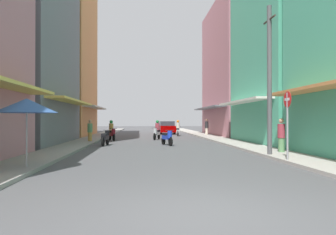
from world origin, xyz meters
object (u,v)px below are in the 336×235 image
Objects in this scene: pedestrian_midway at (90,131)px; motorbike_black at (105,137)px; parked_car at (166,127)px; pedestrian_foreground at (207,127)px; motorbike_blue at (167,137)px; vendor_umbrella at (27,106)px; utility_pole at (269,79)px; motorbike_maroon at (112,132)px; motorbike_silver at (157,131)px; motorbike_white at (178,129)px; pedestrian_far at (281,136)px; street_sign_no_entry at (287,117)px.

motorbike_black is at bearing -62.48° from pedestrian_midway.
pedestrian_foreground reaches higher than parked_car.
vendor_umbrella reaches higher than motorbike_blue.
vendor_umbrella is (0.07, -12.47, 1.24)m from pedestrian_midway.
utility_pole is at bearing -46.02° from pedestrian_midway.
motorbike_maroon reaches higher than motorbike_blue.
motorbike_silver is 0.96× the size of motorbike_black.
parked_car is (1.53, 10.42, 0.04)m from motorbike_silver.
motorbike_white is 1.08× the size of pedestrian_far.
street_sign_no_entry reaches higher than motorbike_blue.
utility_pole reaches higher than motorbike_blue.
parked_car is at bearing 127.39° from pedestrian_foreground.
motorbike_silver is at bearing 114.14° from pedestrian_far.
pedestrian_foreground is at bearing 47.08° from motorbike_silver.
parked_car reaches higher than motorbike_black.
motorbike_maroon is 15.49m from street_sign_no_entry.
utility_pole reaches higher than motorbike_black.
motorbike_white reaches higher than parked_car.
motorbike_white is (1.98, 11.88, 0.20)m from motorbike_blue.
pedestrian_midway is 0.96× the size of pedestrian_far.
motorbike_maroon is at bearing 124.21° from utility_pole.
parked_car is (1.15, 16.39, 0.24)m from motorbike_blue.
motorbike_blue is at bearing 120.47° from utility_pole.
pedestrian_foreground is (8.72, 6.74, 0.15)m from motorbike_maroon.
motorbike_blue is 5.92m from pedestrian_midway.
motorbike_white is 4.58m from parked_car.
pedestrian_foreground reaches higher than motorbike_maroon.
vendor_umbrella is at bearing -97.59° from motorbike_black.
pedestrian_midway reaches higher than motorbike_black.
vendor_umbrella is (-7.12, -21.55, 1.33)m from motorbike_white.
motorbike_silver is 5.77m from pedestrian_midway.
parked_car is (4.98, 16.23, 0.24)m from motorbike_black.
parked_car is 15.00m from pedestrian_midway.
motorbike_black is at bearing -127.19° from pedestrian_foreground.
parked_car is 1.85× the size of vendor_umbrella.
motorbike_blue is 3.83m from motorbike_black.
motorbike_maroon is 0.96× the size of motorbike_white.
parked_car is (-0.84, 4.51, 0.04)m from motorbike_white.
motorbike_blue is 11.06m from vendor_umbrella.
motorbike_black is at bearing 131.22° from street_sign_no_entry.
motorbike_blue is 12.05m from motorbike_white.
vendor_umbrella reaches higher than pedestrian_midway.
pedestrian_foreground is 0.26× the size of utility_pole.
street_sign_no_entry reaches higher than motorbike_white.
pedestrian_foreground is at bearing -6.23° from motorbike_white.
motorbike_black is 0.80× the size of vendor_umbrella.
street_sign_no_entry reaches higher than pedestrian_foreground.
parked_car is at bearing 76.44° from vendor_umbrella.
motorbike_blue is at bearing 113.98° from street_sign_no_entry.
pedestrian_far reaches higher than pedestrian_midway.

